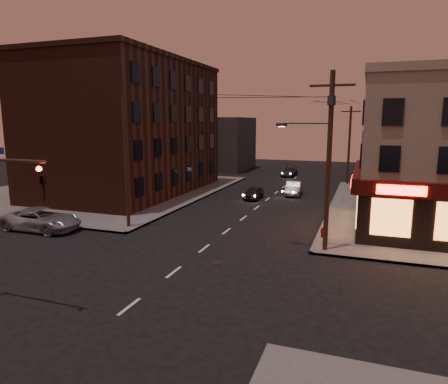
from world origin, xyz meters
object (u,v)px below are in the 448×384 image
at_px(sedan_near, 254,193).
at_px(sedan_mid, 293,188).
at_px(sedan_far, 289,171).
at_px(suv_cross, 42,219).
at_px(fire_hydrant, 322,232).

height_order(sedan_near, sedan_mid, sedan_mid).
bearing_deg(sedan_far, suv_cross, -108.47).
bearing_deg(suv_cross, sedan_near, -34.27).
height_order(suv_cross, sedan_far, suv_cross).
relative_size(sedan_mid, sedan_far, 0.93).
bearing_deg(sedan_near, fire_hydrant, -55.86).
xyz_separation_m(sedan_near, sedan_mid, (3.22, 3.59, 0.10)).
height_order(suv_cross, sedan_mid, suv_cross).
bearing_deg(sedan_mid, sedan_near, -137.28).
xyz_separation_m(suv_cross, sedan_near, (10.83, 15.75, -0.18)).
bearing_deg(suv_cross, sedan_far, -18.17).
bearing_deg(sedan_far, fire_hydrant, -75.62).
bearing_deg(sedan_far, sedan_near, -90.82).
relative_size(suv_cross, sedan_far, 1.24).
xyz_separation_m(suv_cross, sedan_far, (11.06, 33.23, -0.12)).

